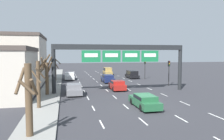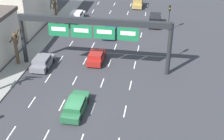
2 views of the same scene
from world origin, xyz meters
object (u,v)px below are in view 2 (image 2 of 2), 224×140
Objects in this scene: car_grey at (42,62)px; traffic_light_near_gantry at (169,13)px; tree_bare_third at (16,46)px; car_red at (96,57)px; car_green at (76,106)px; suv_black at (155,20)px; tree_bare_second at (55,10)px; car_white at (77,15)px; suv_gold at (138,2)px; traffic_light_mid_block at (171,39)px; car_navy at (110,31)px; sign_gantry at (93,29)px.

traffic_light_near_gantry reaches higher than car_grey.
car_red is at bearing 12.86° from tree_bare_third.
car_grey is (-6.40, -2.50, 0.01)m from car_red.
suv_black is at bearing 75.16° from car_green.
tree_bare_second reaches higher than tree_bare_third.
car_white reaches higher than car_green.
suv_gold reaches higher than suv_black.
tree_bare_second is at bearing -136.59° from suv_gold.
tree_bare_third is (-16.67, -16.97, 1.66)m from suv_black.
tree_bare_third reaches higher than car_grey.
car_white is 17.54m from tree_bare_third.
car_grey is 1.02× the size of traffic_light_mid_block.
car_white is at bearing 47.36° from tree_bare_second.
car_white is at bearing 171.99° from traffic_light_near_gantry.
suv_black is at bearing 101.34° from traffic_light_mid_block.
traffic_light_near_gantry is 0.99× the size of traffic_light_mid_block.
car_red is at bearing -115.16° from suv_black.
tree_bare_third is at bearing 139.12° from car_green.
tree_bare_second is (-2.95, 14.46, 1.85)m from car_grey.
car_navy is 1.14× the size of suv_gold.
car_white is 1.10× the size of traffic_light_near_gantry.
tree_bare_second reaches higher than suv_black.
sign_gantry is at bearing 7.30° from car_grey.
traffic_light_near_gantry is at bearing 22.99° from car_navy.
sign_gantry reaches higher than suv_black.
car_navy is at bearing 143.80° from traffic_light_mid_block.
tree_bare_second reaches higher than traffic_light_mid_block.
suv_gold is (2.89, 14.87, 0.26)m from car_navy.
car_green is 26.61m from car_white.
car_green is 1.01× the size of tree_bare_third.
suv_gold reaches higher than car_navy.
suv_black is at bearing 67.42° from sign_gantry.
sign_gantry is at bearing 3.22° from tree_bare_third.
tree_bare_second reaches higher than suv_gold.
sign_gantry is at bearing -122.15° from traffic_light_near_gantry.
tree_bare_third is at bearing -167.14° from car_red.
tree_bare_third is at bearing -141.66° from traffic_light_near_gantry.
car_green is 25.28m from traffic_light_near_gantry.
sign_gantry is at bearing -86.68° from car_red.
traffic_light_mid_block reaches higher than suv_gold.
suv_gold is 22.47m from traffic_light_mid_block.
car_white is 0.92× the size of tree_bare_second.
tree_bare_second reaches higher than traffic_light_near_gantry.
sign_gantry reaches higher than car_grey.
tree_bare_third is (-3.15, -17.16, 1.79)m from car_white.
car_grey is (-13.32, -17.24, -0.15)m from suv_black.
traffic_light_near_gantry is 10.39m from traffic_light_mid_block.
traffic_light_mid_block is at bearing -38.19° from car_white.
suv_black is at bearing 45.50° from tree_bare_third.
car_green is 1.17× the size of traffic_light_mid_block.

